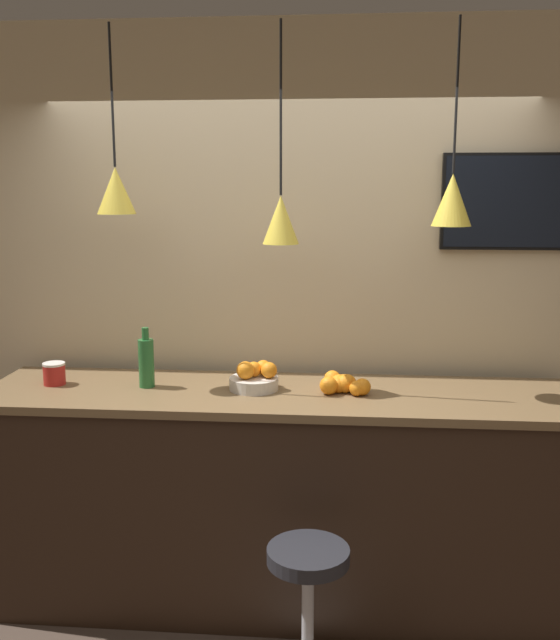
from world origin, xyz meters
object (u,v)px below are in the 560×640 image
(juice_bottle, at_px, (146,362))
(fruit_bowl, at_px, (255,378))
(mounted_tv, at_px, (511,202))
(bar_stool, at_px, (308,603))
(spread_jar, at_px, (54,374))

(juice_bottle, bearing_deg, fruit_bowl, 0.03)
(mounted_tv, bearing_deg, bar_stool, -132.45)
(spread_jar, bearing_deg, mounted_tv, 9.72)
(bar_stool, distance_m, mounted_tv, 2.14)
(bar_stool, bearing_deg, mounted_tv, 47.55)
(spread_jar, distance_m, mounted_tv, 2.44)
(bar_stool, distance_m, spread_jar, 1.65)
(spread_jar, bearing_deg, bar_stool, -26.94)
(mounted_tv, bearing_deg, juice_bottle, -167.80)
(fruit_bowl, xyz_separation_m, juice_bottle, (-0.54, -0.00, 0.07))
(juice_bottle, xyz_separation_m, spread_jar, (-0.47, 0.00, -0.07))
(fruit_bowl, relative_size, spread_jar, 2.16)
(fruit_bowl, bearing_deg, bar_stool, -65.97)
(bar_stool, xyz_separation_m, spread_jar, (-1.30, 0.66, 0.77))
(bar_stool, height_order, spread_jar, spread_jar)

